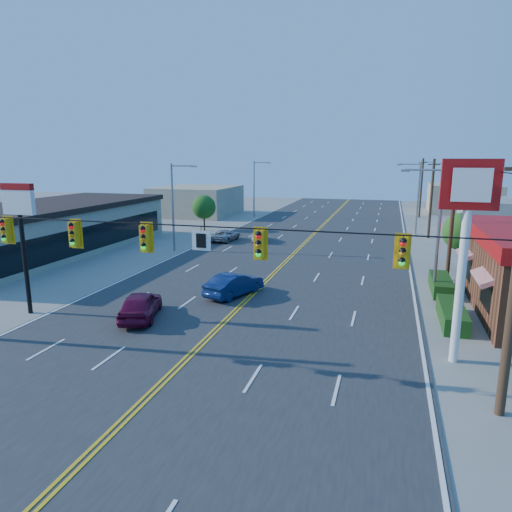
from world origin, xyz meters
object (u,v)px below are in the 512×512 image
(car_blue, at_px, (234,285))
(car_magenta, at_px, (141,306))
(signal_span, at_px, (170,253))
(pizza_hut_sign, at_px, (21,221))
(car_silver, at_px, (225,236))
(kfc_pylon, at_px, (467,221))
(car_white, at_px, (259,236))

(car_blue, bearing_deg, car_magenta, 77.52)
(signal_span, distance_m, car_blue, 11.06)
(pizza_hut_sign, relative_size, car_blue, 1.58)
(car_silver, bearing_deg, signal_span, 110.15)
(kfc_pylon, distance_m, car_blue, 14.56)
(kfc_pylon, xyz_separation_m, car_white, (-15.78, 24.90, -5.49))
(kfc_pylon, height_order, pizza_hut_sign, kfc_pylon)
(signal_span, relative_size, car_blue, 5.62)
(signal_span, relative_size, kfc_pylon, 2.86)
(kfc_pylon, xyz_separation_m, car_blue, (-12.04, 6.20, -5.33))
(signal_span, bearing_deg, kfc_pylon, 19.78)
(car_magenta, height_order, car_blue, car_magenta)
(kfc_pylon, xyz_separation_m, pizza_hut_sign, (-22.00, 0.00, -0.86))
(signal_span, xyz_separation_m, pizza_hut_sign, (-10.88, 4.00, 0.30))
(pizza_hut_sign, height_order, car_white, pizza_hut_sign)
(car_magenta, xyz_separation_m, car_silver, (-3.62, 23.17, -0.16))
(pizza_hut_sign, bearing_deg, signal_span, -20.19)
(pizza_hut_sign, xyz_separation_m, car_blue, (9.96, 6.20, -4.47))
(kfc_pylon, distance_m, car_magenta, 16.44)
(car_magenta, bearing_deg, car_silver, -98.85)
(car_blue, xyz_separation_m, car_silver, (-7.11, 17.85, -0.14))
(kfc_pylon, bearing_deg, pizza_hut_sign, 180.00)
(pizza_hut_sign, xyz_separation_m, car_silver, (2.84, 24.05, -4.60))
(pizza_hut_sign, bearing_deg, kfc_pylon, 0.00)
(kfc_pylon, relative_size, car_white, 2.21)
(car_white, bearing_deg, signal_span, 83.17)
(car_blue, height_order, car_silver, car_blue)
(car_white, height_order, car_silver, car_silver)
(kfc_pylon, distance_m, pizza_hut_sign, 22.02)
(car_blue, relative_size, car_white, 1.13)
(car_magenta, bearing_deg, pizza_hut_sign, -9.95)
(car_silver, bearing_deg, car_white, -161.82)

